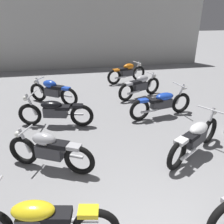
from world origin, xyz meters
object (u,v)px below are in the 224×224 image
motorcycle_left_row_3 (53,91)px  motorcycle_right_row_2 (162,103)px  motorcycle_left_row_0 (41,221)px  motorcycle_right_row_4 (127,72)px  motorcycle_left_row_2 (55,111)px  motorcycle_right_row_3 (140,86)px  motorcycle_left_row_1 (49,150)px  motorcycle_right_row_1 (196,137)px

motorcycle_left_row_3 → motorcycle_right_row_2: motorcycle_right_row_2 is taller
motorcycle_left_row_0 → motorcycle_right_row_4: bearing=67.1°
motorcycle_left_row_2 → motorcycle_right_row_2: 3.22m
motorcycle_left_row_2 → motorcycle_right_row_3: motorcycle_left_row_2 is taller
motorcycle_left_row_2 → motorcycle_left_row_3: bearing=94.0°
motorcycle_left_row_0 → motorcycle_left_row_2: same height
motorcycle_left_row_2 → motorcycle_right_row_2: bearing=0.2°
motorcycle_left_row_0 → motorcycle_left_row_3: (-0.03, 5.51, 0.01)m
motorcycle_right_row_4 → motorcycle_left_row_1: bearing=-118.7°
motorcycle_left_row_0 → motorcycle_right_row_2: 5.01m
motorcycle_left_row_1 → motorcycle_right_row_1: bearing=-1.7°
motorcycle_right_row_2 → motorcycle_left_row_3: bearing=152.5°
motorcycle_left_row_2 → motorcycle_right_row_4: bearing=50.6°
motorcycle_left_row_0 → motorcycle_right_row_2: (3.31, 3.77, 0.00)m
motorcycle_left_row_1 → motorcycle_right_row_3: same height
motorcycle_right_row_3 → motorcycle_right_row_4: 1.97m
motorcycle_right_row_1 → motorcycle_right_row_2: bearing=89.0°
motorcycle_left_row_1 → motorcycle_left_row_0: bearing=-91.0°
motorcycle_left_row_1 → motorcycle_right_row_2: (3.28, 2.00, -0.01)m
motorcycle_left_row_3 → motorcycle_right_row_3: (3.19, 0.01, 0.00)m
motorcycle_left_row_1 → motorcycle_left_row_3: (-0.06, 3.74, 0.00)m
motorcycle_left_row_1 → motorcycle_left_row_2: bearing=88.3°
motorcycle_left_row_3 → motorcycle_right_row_4: same height
motorcycle_left_row_0 → motorcycle_left_row_3: bearing=90.3°
motorcycle_left_row_0 → motorcycle_left_row_1: 1.77m
motorcycle_left_row_1 → motorcycle_left_row_3: 3.74m
motorcycle_left_row_1 → motorcycle_left_row_2: motorcycle_left_row_2 is taller
motorcycle_left_row_1 → motorcycle_left_row_3: same height
motorcycle_left_row_0 → motorcycle_left_row_2: 3.76m
motorcycle_left_row_1 → motorcycle_right_row_4: 6.51m
motorcycle_right_row_2 → motorcycle_left_row_1: bearing=-148.6°
motorcycle_right_row_1 → motorcycle_right_row_2: (0.04, 2.10, 0.00)m
motorcycle_left_row_3 → motorcycle_right_row_3: 3.19m
motorcycle_left_row_2 → motorcycle_right_row_3: (3.07, 1.76, 0.01)m
motorcycle_left_row_0 → motorcycle_left_row_3: 5.51m
motorcycle_left_row_0 → motorcycle_right_row_1: size_ratio=1.15×
motorcycle_left_row_1 → motorcycle_right_row_1: motorcycle_right_row_1 is taller
motorcycle_right_row_2 → motorcycle_right_row_4: motorcycle_right_row_2 is taller
motorcycle_left_row_0 → motorcycle_left_row_1: size_ratio=1.19×
motorcycle_right_row_1 → motorcycle_left_row_3: bearing=130.7°
motorcycle_right_row_3 → motorcycle_left_row_3: bearing=-179.9°
motorcycle_left_row_2 → motorcycle_right_row_1: same height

